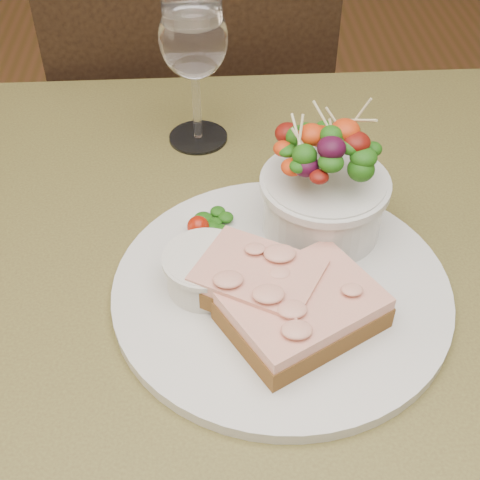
{
  "coord_description": "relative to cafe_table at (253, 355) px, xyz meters",
  "views": [
    {
      "loc": [
        -0.04,
        -0.43,
        1.21
      ],
      "look_at": [
        -0.01,
        0.0,
        0.81
      ],
      "focal_mm": 50.0,
      "sensor_mm": 36.0,
      "label": 1
    }
  ],
  "objects": [
    {
      "name": "cafe_table",
      "position": [
        0.0,
        0.0,
        0.0
      ],
      "size": [
        0.8,
        0.8,
        0.75
      ],
      "color": "#4A3E20",
      "rests_on": "ground"
    },
    {
      "name": "chair_far",
      "position": [
        -0.07,
        0.64,
        -0.36
      ],
      "size": [
        0.47,
        0.47,
        0.9
      ],
      "rotation": [
        0.0,
        0.0,
        3.26
      ],
      "color": "black",
      "rests_on": "ground"
    },
    {
      "name": "dinner_plate",
      "position": [
        0.02,
        -0.01,
        0.11
      ],
      "size": [
        0.31,
        0.31,
        0.01
      ],
      "primitive_type": "cylinder",
      "color": "silver",
      "rests_on": "cafe_table"
    },
    {
      "name": "sandwich_front",
      "position": [
        0.04,
        -0.05,
        0.13
      ],
      "size": [
        0.16,
        0.14,
        0.03
      ],
      "rotation": [
        0.0,
        0.0,
        0.52
      ],
      "color": "#513115",
      "rests_on": "dinner_plate"
    },
    {
      "name": "sandwich_back",
      "position": [
        0.0,
        -0.02,
        0.14
      ],
      "size": [
        0.13,
        0.12,
        0.03
      ],
      "rotation": [
        0.0,
        0.0,
        -0.52
      ],
      "color": "#513115",
      "rests_on": "dinner_plate"
    },
    {
      "name": "ramekin",
      "position": [
        -0.04,
        -0.0,
        0.13
      ],
      "size": [
        0.07,
        0.07,
        0.04
      ],
      "color": "silver",
      "rests_on": "dinner_plate"
    },
    {
      "name": "salad_bowl",
      "position": [
        0.07,
        0.07,
        0.17
      ],
      "size": [
        0.11,
        0.11,
        0.13
      ],
      "color": "silver",
      "rests_on": "dinner_plate"
    },
    {
      "name": "garnish",
      "position": [
        -0.04,
        0.07,
        0.12
      ],
      "size": [
        0.05,
        0.04,
        0.02
      ],
      "color": "#10380A",
      "rests_on": "dinner_plate"
    },
    {
      "name": "wine_glass",
      "position": [
        -0.05,
        0.25,
        0.22
      ],
      "size": [
        0.08,
        0.08,
        0.18
      ],
      "color": "white",
      "rests_on": "cafe_table"
    }
  ]
}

